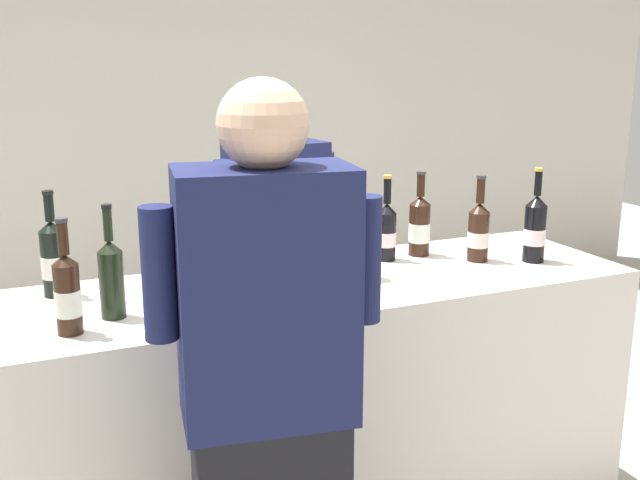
# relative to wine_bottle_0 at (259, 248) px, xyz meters

# --- Properties ---
(wall_back) EXTENTS (8.00, 0.10, 2.80)m
(wall_back) POSITION_rel_wine_bottle_0_xyz_m (0.20, 2.52, 0.28)
(wall_back) COLOR beige
(wall_back) RESTS_ON ground_plane
(counter) EXTENTS (2.26, 0.69, 1.00)m
(counter) POSITION_rel_wine_bottle_0_xyz_m (0.20, -0.08, -0.62)
(counter) COLOR beige
(counter) RESTS_ON ground_plane
(wine_bottle_0) EXTENTS (0.08, 0.08, 0.34)m
(wine_bottle_0) POSITION_rel_wine_bottle_0_xyz_m (0.00, 0.00, 0.00)
(wine_bottle_0) COLOR black
(wine_bottle_0) RESTS_ON counter
(wine_bottle_1) EXTENTS (0.08, 0.08, 0.33)m
(wine_bottle_1) POSITION_rel_wine_bottle_0_xyz_m (0.86, -0.07, -0.01)
(wine_bottle_1) COLOR black
(wine_bottle_1) RESTS_ON counter
(wine_bottle_2) EXTENTS (0.07, 0.07, 0.33)m
(wine_bottle_2) POSITION_rel_wine_bottle_0_xyz_m (0.54, 0.08, -0.01)
(wine_bottle_2) COLOR black
(wine_bottle_2) RESTS_ON counter
(wine_bottle_3) EXTENTS (0.08, 0.08, 0.36)m
(wine_bottle_3) POSITION_rel_wine_bottle_0_xyz_m (1.05, -0.16, 0.00)
(wine_bottle_3) COLOR black
(wine_bottle_3) RESTS_ON counter
(wine_bottle_4) EXTENTS (0.08, 0.08, 0.35)m
(wine_bottle_4) POSITION_rel_wine_bottle_0_xyz_m (-0.66, 0.13, 0.00)
(wine_bottle_4) COLOR black
(wine_bottle_4) RESTS_ON counter
(wine_bottle_5) EXTENTS (0.07, 0.07, 0.35)m
(wine_bottle_5) POSITION_rel_wine_bottle_0_xyz_m (-0.52, -0.16, 0.01)
(wine_bottle_5) COLOR black
(wine_bottle_5) RESTS_ON counter
(wine_bottle_6) EXTENTS (0.09, 0.09, 0.33)m
(wine_bottle_6) POSITION_rel_wine_bottle_0_xyz_m (0.27, 0.01, -0.01)
(wine_bottle_6) COLOR black
(wine_bottle_6) RESTS_ON counter
(wine_bottle_7) EXTENTS (0.08, 0.08, 0.33)m
(wine_bottle_7) POSITION_rel_wine_bottle_0_xyz_m (-0.15, -0.12, -0.00)
(wine_bottle_7) COLOR black
(wine_bottle_7) RESTS_ON counter
(wine_bottle_8) EXTENTS (0.08, 0.08, 0.33)m
(wine_bottle_8) POSITION_rel_wine_bottle_0_xyz_m (0.70, 0.10, -0.01)
(wine_bottle_8) COLOR black
(wine_bottle_8) RESTS_ON counter
(wine_bottle_9) EXTENTS (0.07, 0.07, 0.34)m
(wine_bottle_9) POSITION_rel_wine_bottle_0_xyz_m (-0.65, -0.25, -0.00)
(wine_bottle_9) COLOR black
(wine_bottle_9) RESTS_ON counter
(wine_glass) EXTENTS (0.08, 0.08, 0.17)m
(wine_glass) POSITION_rel_wine_bottle_0_xyz_m (0.36, -0.11, -0.00)
(wine_glass) COLOR silver
(wine_glass) RESTS_ON counter
(person_server) EXTENTS (0.57, 0.29, 1.59)m
(person_server) POSITION_rel_wine_bottle_0_xyz_m (0.30, 0.64, -0.35)
(person_server) COLOR black
(person_server) RESTS_ON ground_plane
(person_guest) EXTENTS (0.58, 0.30, 1.72)m
(person_guest) POSITION_rel_wine_bottle_0_xyz_m (-0.23, -0.72, -0.28)
(person_guest) COLOR black
(person_guest) RESTS_ON ground_plane
(potted_shrub) EXTENTS (0.59, 0.50, 1.25)m
(potted_shrub) POSITION_rel_wine_bottle_0_xyz_m (0.69, 1.16, -0.40)
(potted_shrub) COLOR brown
(potted_shrub) RESTS_ON ground_plane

